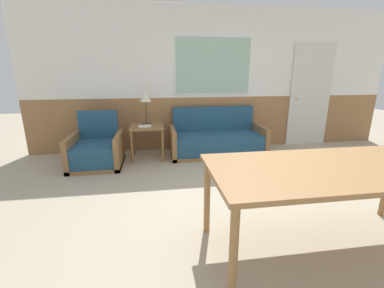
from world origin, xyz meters
name	(u,v)px	position (x,y,z in m)	size (l,w,h in m)	color
ground_plane	(270,212)	(0.00, 0.00, 0.00)	(16.00, 16.00, 0.00)	#B2A58C
wall_back	(216,80)	(0.00, 2.63, 1.36)	(7.20, 0.09, 2.70)	#996B42
couch	(217,141)	(-0.08, 2.17, 0.25)	(1.75, 0.79, 0.85)	olive
armchair	(97,151)	(-2.21, 1.86, 0.25)	(0.81, 0.84, 0.87)	olive
side_table	(147,131)	(-1.37, 2.10, 0.50)	(0.58, 0.58, 0.60)	olive
table_lamp	(146,99)	(-1.37, 2.20, 1.06)	(0.20, 0.20, 0.59)	#4C3823
book_stack	(145,126)	(-1.40, 2.00, 0.61)	(0.23, 0.15, 0.03)	white
dining_table	(335,174)	(0.20, -0.64, 0.71)	(2.08, 0.94, 0.78)	#9E7042
entry_door	(310,96)	(1.99, 2.57, 1.02)	(0.89, 0.09, 2.04)	silver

